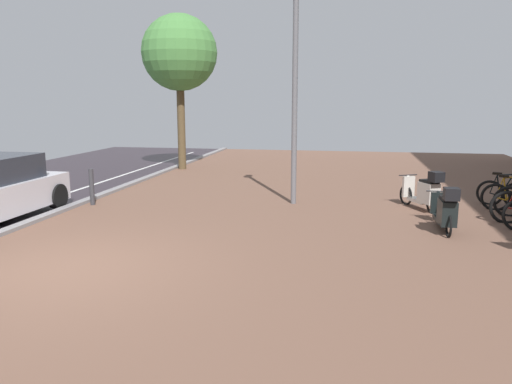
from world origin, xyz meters
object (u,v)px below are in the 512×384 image
Objects in this scene: scooter_mid at (446,210)px; bicycle_rack_06 at (503,193)px; lamp_post at (295,84)px; street_tree at (179,54)px; bicycle_rack_05 at (510,198)px; scooter_near at (425,192)px; bollard_far at (92,187)px.

bicycle_rack_06 is at bearing 57.31° from scooter_mid.
street_tree reaches higher than lamp_post.
bicycle_rack_05 reaches higher than bicycle_rack_06.
bicycle_rack_05 is 2.07m from scooter_near.
bollard_far is (-8.46, 1.12, 0.02)m from scooter_mid.
lamp_post is 7.85m from street_tree.
street_tree is at bearing 130.81° from lamp_post.
lamp_post reaches higher than scooter_mid.
bicycle_rack_05 is 0.66m from bicycle_rack_06.
scooter_mid is 1.92× the size of bollard_far.
lamp_post is (-3.38, 2.26, 2.61)m from scooter_mid.
lamp_post reaches higher than bicycle_rack_06.
scooter_mid is at bearing -85.72° from scooter_near.
street_tree reaches higher than scooter_near.
street_tree is 8.03m from bollard_far.
scooter_near is 11.03m from street_tree.
bollard_far is (-10.37, -1.86, 0.14)m from bicycle_rack_06.
street_tree is (-5.05, 5.85, 1.34)m from lamp_post.
bicycle_rack_06 is 3.54m from scooter_mid.
lamp_post is at bearing 175.17° from scooter_near.
bicycle_rack_06 is at bearing 88.49° from bicycle_rack_05.
street_tree is 6.23× the size of bollard_far.
scooter_near is 1.63× the size of bollard_far.
scooter_near is at bearing 6.00° from bollard_far.
bicycle_rack_05 is at bearing 50.72° from scooter_mid.
scooter_near is (-2.04, -0.32, 0.13)m from bicycle_rack_05.
bicycle_rack_06 is at bearing 10.17° from bollard_far.
lamp_post reaches higher than bollard_far.
scooter_mid is 0.31× the size of street_tree.
lamp_post is 0.94× the size of street_tree.
bollard_far is (-5.08, -1.15, -2.59)m from lamp_post.
scooter_near is 1.99m from scooter_mid.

